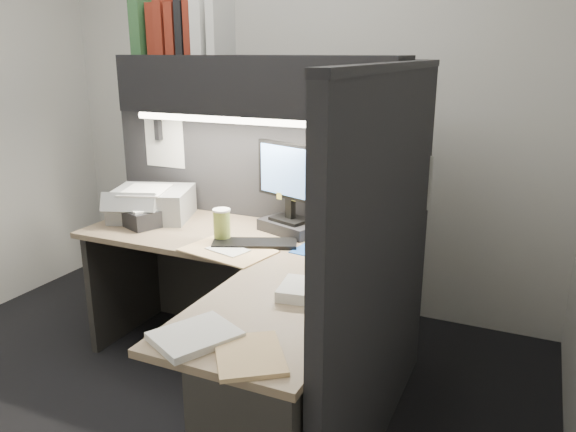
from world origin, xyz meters
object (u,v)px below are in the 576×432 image
at_px(desk, 243,345).
at_px(overhead_shelf, 258,85).
at_px(printer, 152,204).
at_px(keyboard, 255,243).
at_px(monitor, 290,198).
at_px(telephone, 369,238).
at_px(notebook_stack, 144,214).
at_px(coffee_cup, 222,226).

height_order(desk, overhead_shelf, overhead_shelf).
bearing_deg(overhead_shelf, printer, -170.32).
bearing_deg(keyboard, monitor, 51.64).
relative_size(keyboard, telephone, 1.79).
relative_size(overhead_shelf, telephone, 6.59).
bearing_deg(monitor, printer, -154.79).
bearing_deg(telephone, notebook_stack, -167.79).
relative_size(coffee_cup, printer, 0.37).
height_order(coffee_cup, notebook_stack, coffee_cup).
relative_size(desk, notebook_stack, 5.42).
height_order(overhead_shelf, telephone, overhead_shelf).
xyz_separation_m(coffee_cup, printer, (-0.59, 0.19, 0.01)).
bearing_deg(keyboard, telephone, -0.54).
bearing_deg(printer, monitor, -14.17).
relative_size(coffee_cup, notebook_stack, 0.51).
xyz_separation_m(overhead_shelf, telephone, (0.65, -0.08, -0.72)).
bearing_deg(desk, keyboard, 111.07).
bearing_deg(overhead_shelf, keyboard, -67.12).
xyz_separation_m(overhead_shelf, printer, (-0.64, -0.11, -0.68)).
distance_m(telephone, notebook_stack, 1.29).
bearing_deg(telephone, coffee_cup, -155.89).
relative_size(keyboard, notebook_stack, 1.34).
height_order(keyboard, telephone, telephone).
relative_size(printer, notebook_stack, 1.37).
bearing_deg(coffee_cup, overhead_shelf, 79.07).
distance_m(printer, notebook_stack, 0.11).
xyz_separation_m(monitor, printer, (-0.84, -0.08, -0.11)).
relative_size(desk, monitor, 3.52).
bearing_deg(coffee_cup, notebook_stack, 170.28).
bearing_deg(monitor, coffee_cup, -113.33).
bearing_deg(keyboard, printer, 143.36).
xyz_separation_m(overhead_shelf, coffee_cup, (-0.06, -0.30, -0.69)).
bearing_deg(overhead_shelf, telephone, -6.80).
xyz_separation_m(telephone, notebook_stack, (-1.29, -0.13, 0.00)).
bearing_deg(monitor, desk, -62.33).
xyz_separation_m(desk, monitor, (-0.10, 0.72, 0.48)).
bearing_deg(overhead_shelf, monitor, -8.07).
height_order(overhead_shelf, coffee_cup, overhead_shelf).
distance_m(overhead_shelf, printer, 0.95).
xyz_separation_m(desk, coffee_cup, (-0.36, 0.45, 0.37)).
distance_m(monitor, keyboard, 0.33).
bearing_deg(notebook_stack, overhead_shelf, 18.18).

